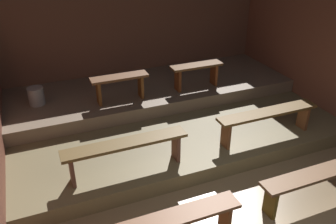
{
  "coord_description": "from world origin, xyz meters",
  "views": [
    {
      "loc": [
        -2.15,
        -1.76,
        3.29
      ],
      "look_at": [
        -0.11,
        3.18,
        0.44
      ],
      "focal_mm": 37.75,
      "sensor_mm": 36.0,
      "label": 1
    }
  ],
  "objects_px": {
    "bench_lower_left": "(126,148)",
    "bench_middle_right": "(196,71)",
    "bench_floor_right": "(322,176)",
    "bench_lower_right": "(268,116)",
    "bench_middle_left": "(120,83)",
    "pail_middle": "(36,96)"
  },
  "relations": [
    {
      "from": "bench_lower_left",
      "to": "bench_middle_left",
      "type": "height_order",
      "value": "bench_middle_left"
    },
    {
      "from": "bench_lower_right",
      "to": "bench_middle_left",
      "type": "relative_size",
      "value": 1.7
    },
    {
      "from": "bench_middle_right",
      "to": "bench_lower_left",
      "type": "bearing_deg",
      "value": -138.14
    },
    {
      "from": "bench_lower_right",
      "to": "bench_lower_left",
      "type": "bearing_deg",
      "value": 180.0
    },
    {
      "from": "bench_lower_left",
      "to": "pail_middle",
      "type": "bearing_deg",
      "value": 115.26
    },
    {
      "from": "bench_lower_right",
      "to": "pail_middle",
      "type": "distance_m",
      "value": 3.93
    },
    {
      "from": "bench_middle_right",
      "to": "bench_lower_right",
      "type": "bearing_deg",
      "value": -76.72
    },
    {
      "from": "bench_middle_left",
      "to": "bench_middle_right",
      "type": "distance_m",
      "value": 1.51
    },
    {
      "from": "bench_floor_right",
      "to": "bench_middle_left",
      "type": "xyz_separation_m",
      "value": [
        -1.87,
        2.99,
        0.45
      ]
    },
    {
      "from": "pail_middle",
      "to": "bench_middle_left",
      "type": "bearing_deg",
      "value": -16.04
    },
    {
      "from": "bench_lower_left",
      "to": "pail_middle",
      "type": "distance_m",
      "value": 2.34
    },
    {
      "from": "bench_middle_left",
      "to": "bench_middle_right",
      "type": "xyz_separation_m",
      "value": [
        1.51,
        0.0,
        0.0
      ]
    },
    {
      "from": "bench_lower_left",
      "to": "pail_middle",
      "type": "height_order",
      "value": "pail_middle"
    },
    {
      "from": "bench_middle_left",
      "to": "bench_middle_right",
      "type": "relative_size",
      "value": 1.0
    },
    {
      "from": "bench_floor_right",
      "to": "pail_middle",
      "type": "relative_size",
      "value": 5.76
    },
    {
      "from": "bench_floor_right",
      "to": "bench_middle_right",
      "type": "bearing_deg",
      "value": 96.89
    },
    {
      "from": "bench_middle_left",
      "to": "bench_floor_right",
      "type": "bearing_deg",
      "value": -57.97
    },
    {
      "from": "bench_floor_right",
      "to": "bench_lower_right",
      "type": "height_order",
      "value": "bench_lower_right"
    },
    {
      "from": "bench_lower_left",
      "to": "bench_middle_right",
      "type": "distance_m",
      "value": 2.57
    },
    {
      "from": "bench_floor_right",
      "to": "pail_middle",
      "type": "bearing_deg",
      "value": 133.98
    },
    {
      "from": "pail_middle",
      "to": "bench_lower_right",
      "type": "bearing_deg",
      "value": -32.56
    },
    {
      "from": "bench_floor_right",
      "to": "bench_lower_right",
      "type": "bearing_deg",
      "value": 88.04
    }
  ]
}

